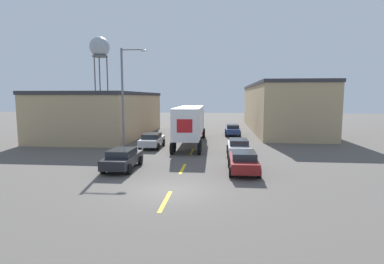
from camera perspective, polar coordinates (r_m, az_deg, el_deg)
The scene contains 12 objects.
ground_plane at distance 16.43m, azimuth -4.04°, elevation -11.11°, with size 160.00×160.00×0.00m, color #56514C.
road_centerline at distance 21.19m, azimuth -1.77°, elevation -7.00°, with size 0.20×16.18×0.01m.
warehouse_left at distance 41.00m, azimuth -16.27°, elevation 3.35°, with size 10.91×19.65×5.63m.
warehouse_right at distance 47.54m, azimuth 16.17°, elevation 4.58°, with size 8.41×27.65×6.96m.
semi_truck at distance 31.77m, azimuth -0.24°, elevation 2.00°, with size 2.98×13.70×4.01m.
parked_car_right_near at distance 20.32m, azimuth 9.77°, elevation -5.47°, with size 1.97×4.39×1.44m.
parked_car_left_far at distance 29.96m, azimuth -7.61°, elevation -1.52°, with size 1.97×4.39×1.44m.
parked_car_left_near at distance 21.45m, azimuth -13.09°, elevation -4.90°, with size 1.97×4.39×1.44m.
parked_car_right_far at distance 39.58m, azimuth 7.74°, elevation 0.47°, with size 1.97×4.39×1.44m.
parked_car_right_mid at distance 26.03m, azimuth 8.85°, elevation -2.78°, with size 1.97×4.39×1.44m.
water_tower at distance 76.33m, azimuth -17.17°, elevation 14.95°, with size 4.69×4.69×19.08m.
street_lamp at distance 28.59m, azimuth -12.63°, elevation 7.26°, with size 2.46×0.32×9.44m.
Camera 1 is at (2.65, -15.42, 5.02)m, focal length 28.00 mm.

